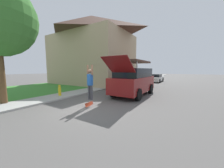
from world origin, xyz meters
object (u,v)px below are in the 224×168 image
at_px(car_down_street, 156,78).
at_px(skateboard, 89,104).
at_px(lawn_tree_far, 103,50).
at_px(fire_hydrant, 60,90).
at_px(skateboarder, 90,82).
at_px(suv_parked, 134,81).

distance_m(car_down_street, skateboard, 16.11).
distance_m(lawn_tree_far, skateboard, 10.23).
height_order(skateboard, fire_hydrant, fire_hydrant).
height_order(car_down_street, skateboarder, skateboarder).
relative_size(suv_parked, fire_hydrant, 6.88).
xyz_separation_m(suv_parked, skateboarder, (-0.92, -3.91, 0.19)).
height_order(skateboarder, fire_hydrant, skateboarder).
relative_size(lawn_tree_far, skateboard, 7.41).
bearing_deg(car_down_street, skateboarder, -89.68).
relative_size(lawn_tree_far, car_down_street, 1.38).
xyz_separation_m(suv_parked, car_down_street, (-1.01, 12.12, -0.51)).
bearing_deg(skateboard, car_down_street, 90.20).
xyz_separation_m(skateboard, fire_hydrant, (-3.37, 0.59, 0.38)).
bearing_deg(lawn_tree_far, fire_hydrant, -79.27).
distance_m(lawn_tree_far, suv_parked, 7.70).
bearing_deg(skateboarder, fire_hydrant, 171.37).
relative_size(skateboarder, skateboard, 2.31).
bearing_deg(skateboarder, car_down_street, 90.32).
relative_size(suv_parked, car_down_street, 1.23).
bearing_deg(suv_parked, skateboarder, -103.23).
bearing_deg(fire_hydrant, car_down_street, 77.94).
bearing_deg(suv_parked, fire_hydrant, -141.86).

